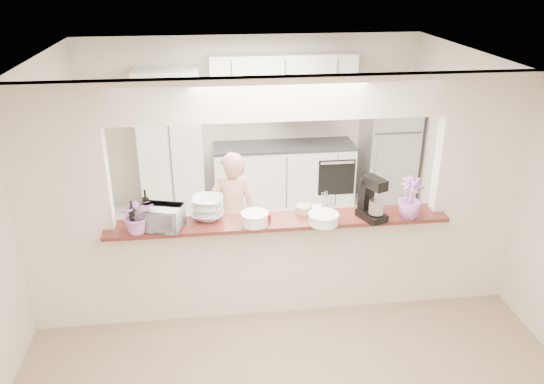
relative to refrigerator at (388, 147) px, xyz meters
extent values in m
plane|color=gray|center=(-2.05, -2.65, -0.85)|extent=(6.00, 6.00, 0.00)
cube|color=beige|center=(-2.05, -1.10, -0.84)|extent=(5.00, 2.90, 0.01)
cube|color=white|center=(-4.10, -2.65, 0.40)|extent=(0.90, 0.15, 2.50)
cube|color=white|center=(0.00, -2.65, 0.40)|extent=(0.90, 0.15, 2.50)
cube|color=white|center=(-2.05, -2.65, 1.45)|extent=(3.20, 0.15, 0.40)
cube|color=white|center=(-2.05, -2.65, -0.32)|extent=(3.20, 0.15, 1.05)
cube|color=maroon|center=(-2.05, -2.70, 0.22)|extent=(3.40, 0.38, 0.04)
cube|color=silver|center=(-3.25, 0.05, 0.20)|extent=(0.90, 0.60, 2.10)
cube|color=silver|center=(-1.60, 0.05, -0.40)|extent=(2.10, 0.60, 0.90)
cube|color=#313133|center=(-1.60, 0.05, 0.07)|extent=(2.10, 0.62, 0.04)
cube|color=silver|center=(-1.60, 0.18, 1.02)|extent=(2.10, 0.35, 0.75)
cube|color=black|center=(-1.35, 0.07, 0.59)|extent=(0.75, 0.45, 0.12)
cube|color=black|center=(-0.85, -0.25, -0.35)|extent=(0.55, 0.02, 0.55)
cube|color=#ADADB2|center=(0.00, 0.00, 0.00)|extent=(0.75, 0.70, 1.70)
imported|color=#C3679F|center=(-3.41, -2.80, 0.42)|extent=(0.36, 0.32, 0.37)
cylinder|color=black|center=(-3.45, -2.80, 0.36)|extent=(0.07, 0.07, 0.24)
cylinder|color=black|center=(-3.45, -2.80, 0.52)|extent=(0.02, 0.02, 0.08)
cylinder|color=black|center=(-3.34, -2.58, 0.37)|extent=(0.07, 0.07, 0.25)
cylinder|color=black|center=(-3.34, -2.58, 0.53)|extent=(0.02, 0.02, 0.09)
imported|color=#BAB9BF|center=(-3.20, -2.75, 0.35)|extent=(0.47, 0.38, 0.23)
imported|color=silver|center=(-2.75, -2.60, 0.35)|extent=(0.37, 0.37, 0.23)
cylinder|color=white|center=(-2.30, -2.78, 0.30)|extent=(0.26, 0.26, 0.12)
cylinder|color=white|center=(-2.30, -2.78, 0.36)|extent=(0.27, 0.27, 0.01)
cylinder|color=white|center=(-1.63, -2.84, 0.29)|extent=(0.29, 0.29, 0.10)
cylinder|color=white|center=(-1.63, -2.84, 0.34)|extent=(0.30, 0.30, 0.01)
cylinder|color=maroon|center=(-2.20, -2.68, 0.27)|extent=(0.14, 0.14, 0.07)
cylinder|color=tan|center=(-1.78, -2.57, 0.28)|extent=(0.16, 0.16, 0.08)
cube|color=silver|center=(-1.60, -2.60, 0.25)|extent=(0.25, 0.15, 0.02)
cube|color=white|center=(-1.60, -2.60, 0.29)|extent=(0.11, 0.11, 0.06)
cube|color=black|center=(-1.13, -2.80, 0.28)|extent=(0.29, 0.35, 0.07)
cube|color=black|center=(-1.17, -2.70, 0.47)|extent=(0.16, 0.15, 0.32)
cube|color=black|center=(-1.13, -2.81, 0.63)|extent=(0.21, 0.28, 0.11)
cylinder|color=#B7B7BC|center=(-1.11, -2.86, 0.40)|extent=(0.15, 0.15, 0.14)
imported|color=#B963B6|center=(-0.75, -2.80, 0.45)|extent=(0.27, 0.27, 0.42)
imported|color=#DCA08F|center=(-2.47, -1.85, -0.09)|extent=(0.58, 0.40, 1.51)
camera|label=1|loc=(-2.70, -7.38, 2.60)|focal=35.00mm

